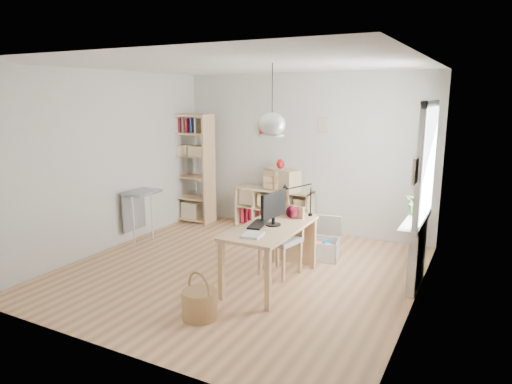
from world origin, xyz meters
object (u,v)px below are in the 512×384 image
at_px(desk, 271,233).
at_px(storage_chest, 320,244).
at_px(tall_bookshelf, 191,164).
at_px(monitor, 273,207).
at_px(drawer_chest, 282,179).
at_px(chair, 283,235).
at_px(cube_shelf, 274,211).

bearing_deg(desk, storage_chest, 78.89).
distance_m(desk, tall_bookshelf, 3.27).
relative_size(monitor, drawer_chest, 0.74).
xyz_separation_m(chair, drawer_chest, (-0.84, 1.81, 0.39)).
bearing_deg(cube_shelf, chair, -61.24).
bearing_deg(desk, chair, 91.10).
bearing_deg(desk, drawer_chest, 111.23).
distance_m(storage_chest, drawer_chest, 1.64).
bearing_deg(monitor, tall_bookshelf, 152.78).
height_order(chair, storage_chest, chair).
distance_m(desk, drawer_chest, 2.36).
xyz_separation_m(chair, monitor, (0.02, -0.34, 0.47)).
height_order(tall_bookshelf, storage_chest, tall_bookshelf).
bearing_deg(tall_bookshelf, desk, -37.01).
xyz_separation_m(desk, drawer_chest, (-0.85, 2.19, 0.25)).
relative_size(desk, tall_bookshelf, 0.75).
relative_size(desk, cube_shelf, 1.07).
bearing_deg(desk, tall_bookshelf, 142.99).
xyz_separation_m(tall_bookshelf, monitor, (2.60, -1.91, -0.10)).
relative_size(desk, drawer_chest, 2.32).
bearing_deg(desk, monitor, 76.10).
bearing_deg(drawer_chest, tall_bookshelf, -150.09).
height_order(cube_shelf, storage_chest, cube_shelf).
relative_size(chair, storage_chest, 1.27).
bearing_deg(tall_bookshelf, monitor, -36.37).
bearing_deg(storage_chest, monitor, -111.37).
bearing_deg(storage_chest, desk, -111.46).
relative_size(cube_shelf, chair, 1.54).
bearing_deg(chair, cube_shelf, 130.85).
relative_size(desk, monitor, 3.13).
xyz_separation_m(tall_bookshelf, storage_chest, (2.82, -0.77, -0.90)).
bearing_deg(tall_bookshelf, chair, -31.29).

